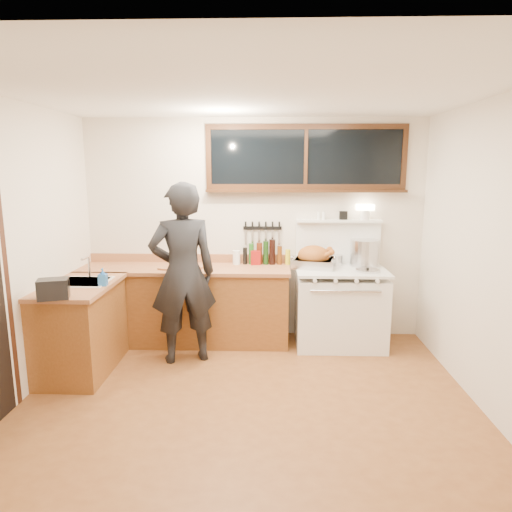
{
  "coord_description": "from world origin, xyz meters",
  "views": [
    {
      "loc": [
        0.19,
        -3.67,
        2.02
      ],
      "look_at": [
        0.05,
        0.85,
        1.15
      ],
      "focal_mm": 32.0,
      "sensor_mm": 36.0,
      "label": 1
    }
  ],
  "objects_px": {
    "vintage_stove": "(340,305)",
    "roast_turkey": "(314,259)",
    "cutting_board": "(182,264)",
    "man": "(183,274)"
  },
  "relations": [
    {
      "from": "vintage_stove",
      "to": "roast_turkey",
      "type": "relative_size",
      "value": 3.01
    },
    {
      "from": "vintage_stove",
      "to": "cutting_board",
      "type": "height_order",
      "value": "vintage_stove"
    },
    {
      "from": "vintage_stove",
      "to": "cutting_board",
      "type": "relative_size",
      "value": 3.07
    },
    {
      "from": "vintage_stove",
      "to": "man",
      "type": "distance_m",
      "value": 1.85
    },
    {
      "from": "man",
      "to": "cutting_board",
      "type": "height_order",
      "value": "man"
    },
    {
      "from": "vintage_stove",
      "to": "roast_turkey",
      "type": "height_order",
      "value": "vintage_stove"
    },
    {
      "from": "man",
      "to": "roast_turkey",
      "type": "relative_size",
      "value": 3.54
    },
    {
      "from": "vintage_stove",
      "to": "roast_turkey",
      "type": "xyz_separation_m",
      "value": [
        -0.3,
        0.06,
        0.53
      ]
    },
    {
      "from": "man",
      "to": "roast_turkey",
      "type": "bearing_deg",
      "value": 21.76
    },
    {
      "from": "vintage_stove",
      "to": "man",
      "type": "bearing_deg",
      "value": -163.71
    }
  ]
}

